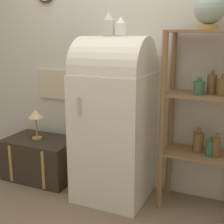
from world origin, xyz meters
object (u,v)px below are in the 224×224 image
desk_lamp (36,116)px  suitcase_trunk (41,158)px  vase_left (109,25)px  refrigerator (114,116)px  globe (210,9)px  vase_center (121,27)px

desk_lamp → suitcase_trunk: bearing=-5.3°
suitcase_trunk → vase_left: vase_left is taller
refrigerator → globe: bearing=8.1°
suitcase_trunk → globe: globe is taller
refrigerator → desk_lamp: bearing=178.0°
suitcase_trunk → vase_center: (0.95, -0.02, 1.39)m
globe → vase_center: globe is taller
refrigerator → suitcase_trunk: refrigerator is taller
suitcase_trunk → desk_lamp: size_ratio=2.34×
vase_left → globe: bearing=6.9°
suitcase_trunk → refrigerator: bearing=-1.9°
vase_center → desk_lamp: 1.34m
suitcase_trunk → desk_lamp: (-0.04, 0.00, 0.48)m
vase_left → vase_center: (0.12, -0.00, -0.02)m
refrigerator → vase_left: vase_left is taller
globe → vase_left: 0.85m
globe → desk_lamp: bearing=-177.4°
vase_center → desk_lamp: bearing=178.5°
desk_lamp → refrigerator: bearing=-2.0°
vase_center → desk_lamp: (-0.99, 0.03, -0.91)m
vase_left → desk_lamp: 1.27m
globe → refrigerator: bearing=-171.9°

